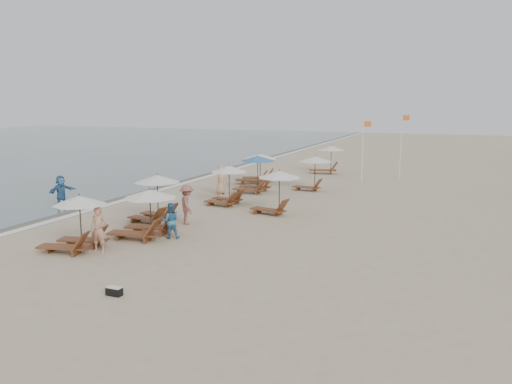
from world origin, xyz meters
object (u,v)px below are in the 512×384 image
at_px(lounger_station_1, 145,215).
at_px(lounger_station_4, 254,175).
at_px(waterline_walker, 61,192).
at_px(lounger_station_3, 226,185).
at_px(inland_station_0, 275,187).
at_px(beachgoer_mid_b, 187,205).
at_px(duffel_bag, 114,291).
at_px(flag_pole_near, 363,147).
at_px(lounger_station_0, 75,225).
at_px(lounger_station_5, 257,169).
at_px(lounger_station_2, 154,198).
at_px(inland_station_2, 327,158).
at_px(beachgoer_mid_a, 171,221).
at_px(beachgoer_near, 98,230).
at_px(inland_station_1, 312,168).
at_px(beachgoer_far_b, 221,180).

xyz_separation_m(lounger_station_1, lounger_station_4, (0.04, 12.09, 0.13)).
bearing_deg(lounger_station_4, waterline_walker, -132.82).
xyz_separation_m(lounger_station_3, inland_station_0, (3.36, -1.27, 0.29)).
relative_size(lounger_station_3, beachgoer_mid_b, 1.26).
relative_size(duffel_bag, flag_pole_near, 0.11).
height_order(lounger_station_0, lounger_station_5, lounger_station_0).
bearing_deg(duffel_bag, beachgoer_mid_b, 105.95).
bearing_deg(inland_station_0, lounger_station_2, -141.67).
xyz_separation_m(beachgoer_mid_b, waterline_walker, (-8.28, 0.87, -0.05)).
relative_size(lounger_station_5, inland_station_0, 1.08).
height_order(lounger_station_4, flag_pole_near, flag_pole_near).
xyz_separation_m(lounger_station_2, waterline_walker, (-6.54, 0.97, -0.28)).
height_order(lounger_station_3, inland_station_2, inland_station_2).
height_order(lounger_station_4, lounger_station_5, lounger_station_4).
bearing_deg(lounger_station_0, lounger_station_5, 89.76).
height_order(lounger_station_3, lounger_station_5, lounger_station_3).
distance_m(lounger_station_1, inland_station_2, 22.50).
bearing_deg(beachgoer_mid_b, lounger_station_2, 52.44).
relative_size(beachgoer_mid_a, flag_pole_near, 0.33).
bearing_deg(inland_station_0, flag_pole_near, 80.88).
distance_m(beachgoer_near, beachgoer_mid_a, 3.17).
height_order(inland_station_2, flag_pole_near, flag_pole_near).
distance_m(lounger_station_1, inland_station_1, 14.49).
xyz_separation_m(lounger_station_3, beachgoer_far_b, (-1.75, 2.99, -0.22)).
xyz_separation_m(lounger_station_0, beachgoer_near, (0.98, 0.13, -0.12)).
relative_size(lounger_station_0, lounger_station_5, 0.88).
bearing_deg(beachgoer_mid_b, beachgoer_near, 130.02).
relative_size(lounger_station_1, lounger_station_4, 1.07).
xyz_separation_m(lounger_station_3, inland_station_2, (1.96, 14.70, 0.16)).
bearing_deg(beachgoer_mid_b, beachgoer_far_b, -26.19).
bearing_deg(lounger_station_0, waterline_walker, 135.66).
relative_size(beachgoer_far_b, duffel_bag, 3.78).
bearing_deg(beachgoer_near, lounger_station_4, 77.19).
height_order(inland_station_0, inland_station_2, same).
distance_m(lounger_station_1, waterline_walker, 8.60).
bearing_deg(lounger_station_5, duffel_bag, -78.91).
xyz_separation_m(lounger_station_0, beachgoer_mid_b, (1.83, 5.43, -0.06)).
bearing_deg(flag_pole_near, lounger_station_4, -128.02).
relative_size(lounger_station_1, inland_station_0, 1.06).
relative_size(lounger_station_5, flag_pole_near, 0.63).
relative_size(beachgoer_near, beachgoer_mid_b, 0.94).
xyz_separation_m(inland_station_0, duffel_bag, (-0.50, -12.53, -1.28)).
bearing_deg(lounger_station_5, inland_station_2, 63.08).
bearing_deg(lounger_station_1, waterline_walker, 155.03).
height_order(beachgoer_near, beachgoer_mid_b, beachgoer_mid_b).
bearing_deg(beachgoer_far_b, lounger_station_2, -153.72).
distance_m(lounger_station_2, beachgoer_near, 5.28).
xyz_separation_m(beachgoer_mid_a, waterline_walker, (-8.90, 3.36, 0.13)).
height_order(lounger_station_4, beachgoer_mid_a, lounger_station_4).
relative_size(lounger_station_4, lounger_station_5, 0.92).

